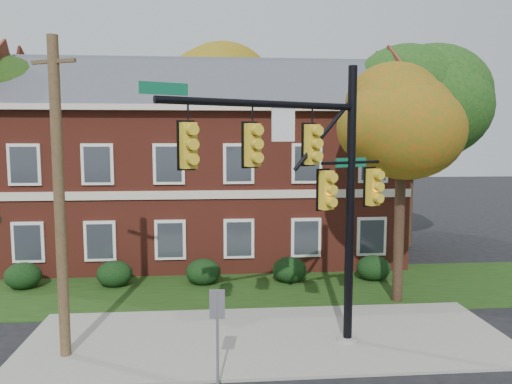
{
  "coord_description": "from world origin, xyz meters",
  "views": [
    {
      "loc": [
        -1.55,
        -12.96,
        5.88
      ],
      "look_at": [
        -0.19,
        3.0,
        4.14
      ],
      "focal_mm": 35.0,
      "sensor_mm": 36.0,
      "label": 1
    }
  ],
  "objects": [
    {
      "name": "ground",
      "position": [
        0.0,
        0.0,
        0.0
      ],
      "size": [
        120.0,
        120.0,
        0.0
      ],
      "primitive_type": "plane",
      "color": "black",
      "rests_on": "ground"
    },
    {
      "name": "sidewalk",
      "position": [
        0.0,
        1.0,
        0.04
      ],
      "size": [
        14.0,
        5.0,
        0.08
      ],
      "primitive_type": "cube",
      "color": "gray",
      "rests_on": "ground"
    },
    {
      "name": "grass_strip",
      "position": [
        0.0,
        6.0,
        0.02
      ],
      "size": [
        30.0,
        6.0,
        0.04
      ],
      "primitive_type": "cube",
      "color": "#193811",
      "rests_on": "ground"
    },
    {
      "name": "apartment_building",
      "position": [
        -2.0,
        11.95,
        4.99
      ],
      "size": [
        18.8,
        8.8,
        9.74
      ],
      "color": "maroon",
      "rests_on": "ground"
    },
    {
      "name": "hedge_far_left",
      "position": [
        -9.0,
        6.7,
        0.53
      ],
      "size": [
        1.4,
        1.26,
        1.05
      ],
      "primitive_type": "ellipsoid",
      "color": "black",
      "rests_on": "ground"
    },
    {
      "name": "hedge_left",
      "position": [
        -5.5,
        6.7,
        0.53
      ],
      "size": [
        1.4,
        1.26,
        1.05
      ],
      "primitive_type": "ellipsoid",
      "color": "black",
      "rests_on": "ground"
    },
    {
      "name": "hedge_center",
      "position": [
        -2.0,
        6.7,
        0.53
      ],
      "size": [
        1.4,
        1.26,
        1.05
      ],
      "primitive_type": "ellipsoid",
      "color": "black",
      "rests_on": "ground"
    },
    {
      "name": "hedge_right",
      "position": [
        1.5,
        6.7,
        0.53
      ],
      "size": [
        1.4,
        1.26,
        1.05
      ],
      "primitive_type": "ellipsoid",
      "color": "black",
      "rests_on": "ground"
    },
    {
      "name": "hedge_far_right",
      "position": [
        5.0,
        6.7,
        0.53
      ],
      "size": [
        1.4,
        1.26,
        1.05
      ],
      "primitive_type": "ellipsoid",
      "color": "black",
      "rests_on": "ground"
    },
    {
      "name": "tree_near_right",
      "position": [
        5.22,
        3.87,
        6.67
      ],
      "size": [
        4.5,
        4.25,
        8.58
      ],
      "color": "black",
      "rests_on": "ground"
    },
    {
      "name": "tree_right_rear",
      "position": [
        9.31,
        12.81,
        8.12
      ],
      "size": [
        6.3,
        5.95,
        10.62
      ],
      "color": "black",
      "rests_on": "ground"
    },
    {
      "name": "tree_far_rear",
      "position": [
        -0.66,
        19.79,
        8.84
      ],
      "size": [
        6.84,
        6.46,
        11.52
      ],
      "color": "black",
      "rests_on": "ground"
    },
    {
      "name": "traffic_signal",
      "position": [
        0.97,
        -0.04,
        4.86
      ],
      "size": [
        6.44,
        3.13,
        7.83
      ],
      "rotation": [
        0.0,
        0.0,
        0.44
      ],
      "color": "gray",
      "rests_on": "ground"
    },
    {
      "name": "utility_pole",
      "position": [
        -5.56,
        0.27,
        4.29
      ],
      "size": [
        1.25,
        0.6,
        8.45
      ],
      "rotation": [
        0.0,
        0.0,
        -0.4
      ],
      "color": "#443520",
      "rests_on": "ground"
    },
    {
      "name": "sign_post",
      "position": [
        -1.5,
        -1.9,
        1.66
      ],
      "size": [
        0.36,
        0.08,
        2.44
      ],
      "rotation": [
        0.0,
        0.0,
        -0.09
      ],
      "color": "slate",
      "rests_on": "ground"
    }
  ]
}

